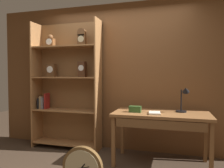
{
  "coord_description": "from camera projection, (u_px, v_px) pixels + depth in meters",
  "views": [
    {
      "loc": [
        0.95,
        -2.38,
        1.33
      ],
      "look_at": [
        0.02,
        0.82,
        1.19
      ],
      "focal_mm": 34.61,
      "sensor_mm": 36.0,
      "label": 1
    }
  ],
  "objects": [
    {
      "name": "back_wood_panel",
      "position": [
        119.0,
        77.0,
        3.87
      ],
      "size": [
        4.8,
        0.05,
        2.6
      ],
      "primitive_type": "cube",
      "color": "brown",
      "rests_on": "ground"
    },
    {
      "name": "open_repair_manual",
      "position": [
        155.0,
        113.0,
        3.1
      ],
      "size": [
        0.18,
        0.24,
        0.02
      ],
      "primitive_type": "cube",
      "rotation": [
        0.0,
        0.0,
        0.12
      ],
      "color": "silver",
      "rests_on": "workbench"
    },
    {
      "name": "bookshelf",
      "position": [
        67.0,
        85.0,
        3.96
      ],
      "size": [
        1.26,
        0.35,
        2.29
      ],
      "color": "#9E6B3D",
      "rests_on": "ground"
    },
    {
      "name": "round_clock_large",
      "position": [
        83.0,
        168.0,
        2.46
      ],
      "size": [
        0.48,
        0.11,
        0.52
      ],
      "color": "brown",
      "rests_on": "ground"
    },
    {
      "name": "desk_lamp",
      "position": [
        184.0,
        98.0,
        3.2
      ],
      "size": [
        0.2,
        0.2,
        0.4
      ],
      "color": "black",
      "rests_on": "workbench"
    },
    {
      "name": "toolbox_small",
      "position": [
        135.0,
        109.0,
        3.24
      ],
      "size": [
        0.18,
        0.1,
        0.09
      ],
      "primitive_type": "cube",
      "color": "#2D5123",
      "rests_on": "workbench"
    },
    {
      "name": "workbench",
      "position": [
        161.0,
        119.0,
        3.17
      ],
      "size": [
        1.4,
        0.66,
        0.77
      ],
      "color": "brown",
      "rests_on": "ground"
    }
  ]
}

